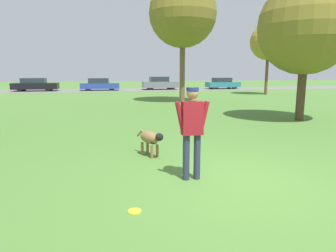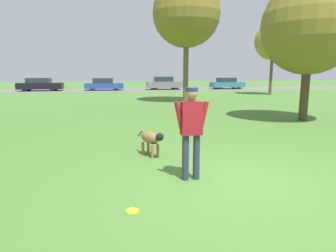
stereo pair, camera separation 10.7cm
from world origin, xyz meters
TOP-DOWN VIEW (x-y plane):
  - ground_plane at (0.00, 0.00)m, footprint 120.00×120.00m
  - far_road_strip at (0.00, 29.10)m, footprint 120.00×6.00m
  - person at (-0.72, 0.30)m, footprint 0.67×0.24m
  - dog at (-1.22, 2.04)m, footprint 0.58×0.97m
  - frisbee at (-1.94, -0.84)m, footprint 0.21×0.21m
  - tree_far_right at (12.16, 19.53)m, footprint 3.18×3.18m
  - tree_mid_center at (3.00, 14.59)m, footprint 4.39×4.39m
  - tree_near_right at (5.85, 6.09)m, footprint 3.86×3.86m
  - parked_car_black at (-9.14, 29.20)m, footprint 4.61×1.85m
  - parked_car_blue at (-2.47, 29.02)m, footprint 4.21×1.91m
  - parked_car_grey at (4.31, 29.15)m, footprint 4.04×1.90m
  - parked_car_teal at (11.90, 28.84)m, footprint 3.86×1.90m

SIDE VIEW (x-z plane):
  - ground_plane at x=0.00m, z-range 0.00..0.00m
  - far_road_strip at x=0.00m, z-range 0.00..0.01m
  - frisbee at x=-1.94m, z-range 0.00..0.02m
  - dog at x=-1.22m, z-range 0.12..0.76m
  - parked_car_blue at x=-2.47m, z-range -0.02..1.32m
  - parked_car_teal at x=11.90m, z-range -0.01..1.32m
  - parked_car_black at x=-9.14m, z-range -0.01..1.37m
  - parked_car_grey at x=4.31m, z-range -0.01..1.46m
  - person at x=-0.72m, z-range 0.17..1.94m
  - tree_near_right at x=5.85m, z-range 0.94..6.72m
  - tree_far_right at x=12.16m, z-range 1.50..7.73m
  - tree_mid_center at x=3.00m, z-range 1.77..9.73m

